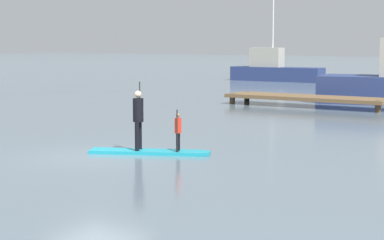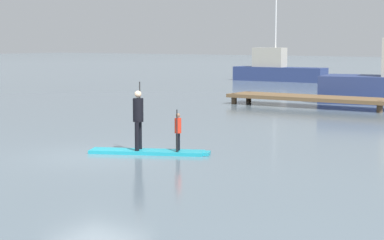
{
  "view_description": "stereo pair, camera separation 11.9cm",
  "coord_description": "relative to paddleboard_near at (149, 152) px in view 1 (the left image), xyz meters",
  "views": [
    {
      "loc": [
        12.98,
        -14.63,
        3.27
      ],
      "look_at": [
        1.81,
        2.17,
        0.95
      ],
      "focal_mm": 65.12,
      "sensor_mm": 36.0,
      "label": 1
    },
    {
      "loc": [
        13.08,
        -14.57,
        3.27
      ],
      "look_at": [
        1.81,
        2.17,
        0.95
      ],
      "focal_mm": 65.12,
      "sensor_mm": 36.0,
      "label": 2
    }
  ],
  "objects": [
    {
      "name": "paddleboard_near",
      "position": [
        0.0,
        0.0,
        0.0
      ],
      "size": [
        3.42,
        2.04,
        0.1
      ],
      "color": "#1E9EB2",
      "rests_on": "ground"
    },
    {
      "name": "fishing_boat_green_midground",
      "position": [
        -13.39,
        34.32,
        0.85
      ],
      "size": [
        7.65,
        1.95,
        7.49
      ],
      "color": "navy",
      "rests_on": "ground"
    },
    {
      "name": "paddler_adult",
      "position": [
        -0.3,
        -0.13,
        1.04
      ],
      "size": [
        0.41,
        0.5,
        1.97
      ],
      "color": "black",
      "rests_on": "paddleboard_near"
    },
    {
      "name": "ground_plane",
      "position": [
        -0.94,
        -1.26,
        -0.05
      ],
      "size": [
        240.0,
        240.0,
        0.0
      ],
      "primitive_type": "plane",
      "color": "slate"
    },
    {
      "name": "paddler_child_solo",
      "position": [
        0.77,
        0.35,
        0.66
      ],
      "size": [
        0.26,
        0.36,
        1.21
      ],
      "color": "black",
      "rests_on": "paddleboard_near"
    },
    {
      "name": "floating_dock",
      "position": [
        -2.17,
        15.79,
        0.38
      ],
      "size": [
        8.27,
        2.13,
        0.53
      ],
      "color": "brown",
      "rests_on": "ground"
    }
  ]
}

